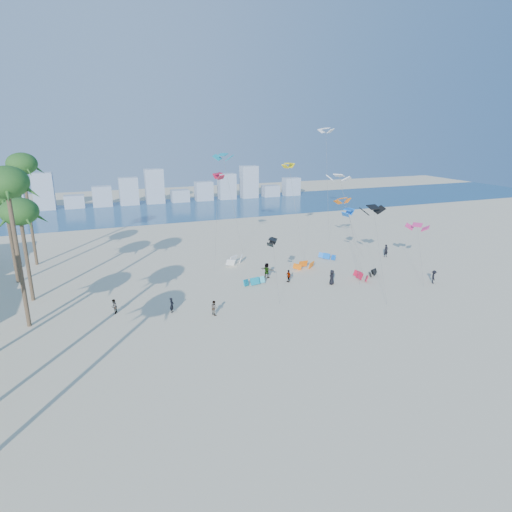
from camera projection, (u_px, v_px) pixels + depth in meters
name	position (u px, v px, depth m)	size (l,w,h in m)	color
ground	(293.00, 369.00, 33.90)	(220.00, 220.00, 0.00)	beige
ocean	(156.00, 210.00, 98.36)	(220.00, 220.00, 0.00)	navy
kitesurfer_near	(172.00, 305.00, 44.11)	(0.58, 0.38, 1.60)	black
kitesurfer_mid	(214.00, 308.00, 43.58)	(0.74, 0.58, 1.52)	gray
kitesurfers_far	(308.00, 274.00, 53.06)	(39.06, 12.15, 1.91)	black
grounded_kites	(295.00, 268.00, 56.95)	(18.33, 14.92, 1.06)	#0D89A3
flying_kites	(312.00, 182.00, 57.86)	(24.81, 32.88, 18.57)	black
distant_skyline	(144.00, 191.00, 106.02)	(85.00, 3.00, 8.40)	#9EADBF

